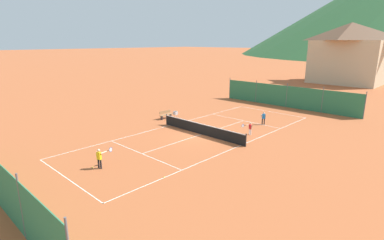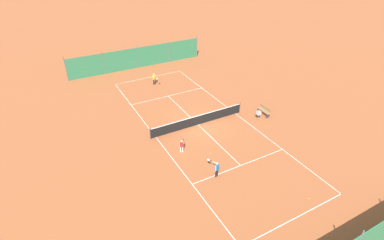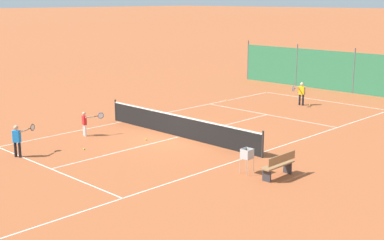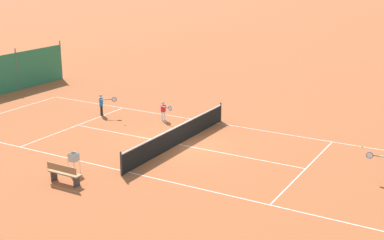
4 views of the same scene
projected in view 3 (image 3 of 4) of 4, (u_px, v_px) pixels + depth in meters
The scene contains 13 objects.
ground_plane at pixel (179, 137), 23.52m from camera, with size 600.00×600.00×0.00m, color #A8542D.
court_line_markings at pixel (179, 137), 23.52m from camera, with size 8.25×23.85×0.01m.
tennis_net at pixel (179, 126), 23.41m from camera, with size 9.18×0.08×1.06m.
windscreen_fence_near at pixel (354, 73), 34.00m from camera, with size 17.28×0.08×2.90m.
player_far_service at pixel (18, 138), 20.38m from camera, with size 0.47×1.07×1.26m.
player_near_baseline at pixel (86, 122), 23.53m from camera, with size 0.56×0.89×1.09m.
player_near_service at pixel (301, 92), 30.23m from camera, with size 0.44×1.11×1.31m.
tennis_ball_near_corner at pixel (226, 100), 31.76m from camera, with size 0.07×0.07×0.07m, color #CCE033.
tennis_ball_by_net_left at pixel (310, 105), 30.35m from camera, with size 0.07×0.07×0.07m, color #CCE033.
tennis_ball_by_net_right at pixel (146, 139), 22.92m from camera, with size 0.07×0.07×0.07m, color #CCE033.
tennis_ball_alley_left at pixel (84, 149), 21.48m from camera, with size 0.07×0.07×0.07m, color #CCE033.
ball_hopper at pixel (247, 155), 18.44m from camera, with size 0.36×0.36×0.89m.
courtside_bench at pixel (279, 165), 18.05m from camera, with size 0.36×1.50×0.84m.
Camera 3 is at (-16.36, 15.84, 5.95)m, focal length 50.00 mm.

